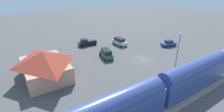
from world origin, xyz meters
The scene contains 12 objects.
ground_plane centered at (0.00, 0.00, 0.00)m, with size 200.00×200.00×0.00m, color #4C4C4F.
railway_track centered at (-14.00, 0.00, 0.09)m, with size 4.80×70.00×0.30m.
platform centered at (-10.00, 0.00, 0.15)m, with size 3.20×46.00×0.30m.
passenger_train centered at (-14.00, 10.30, 2.86)m, with size 2.93×34.53×4.98m.
station_building centered at (4.00, 22.00, 2.80)m, with size 11.81×8.36×5.38m.
pedestrian_on_platform centered at (-9.93, 1.23, 1.28)m, with size 0.36×0.36×1.71m.
pedestrian_waiting_far centered at (-10.64, 4.07, 1.28)m, with size 0.36×0.36×1.71m.
suv_green centered at (5.67, 7.17, 1.15)m, with size 5.18×3.08×2.22m.
sedan_blue centered at (2.74, -12.98, 0.88)m, with size 2.80×4.80×1.74m.
pickup_black centered at (16.85, 7.08, 1.03)m, with size 2.31×5.52×2.14m.
suv_silver centered at (11.66, -1.30, 1.15)m, with size 5.01×2.63×2.22m.
light_pole_near_platform centered at (-7.20, -2.87, 4.95)m, with size 0.44×0.44×7.89m.
Camera 1 is at (-26.52, 26.79, 16.41)m, focal length 26.19 mm.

